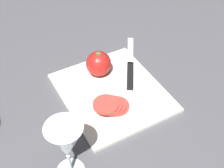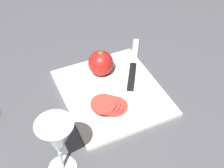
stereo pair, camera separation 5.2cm
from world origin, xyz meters
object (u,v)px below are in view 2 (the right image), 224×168
object	(u,v)px
wine_glass	(57,140)
whole_tomato	(101,63)
tomato_slice_stack_near	(109,105)
knife	(132,72)

from	to	relation	value
wine_glass	whole_tomato	distance (m)	0.36
whole_tomato	tomato_slice_stack_near	distance (m)	0.16
wine_glass	knife	size ratio (longest dim) A/B	0.72
whole_tomato	tomato_slice_stack_near	world-z (taller)	whole_tomato
wine_glass	tomato_slice_stack_near	distance (m)	0.23
knife	tomato_slice_stack_near	xyz separation A→B (m)	(-0.11, 0.13, 0.01)
wine_glass	knife	xyz separation A→B (m)	(0.23, -0.31, -0.10)
whole_tomato	tomato_slice_stack_near	xyz separation A→B (m)	(-0.15, 0.04, -0.02)
knife	tomato_slice_stack_near	distance (m)	0.17
whole_tomato	knife	xyz separation A→B (m)	(-0.04, -0.09, -0.03)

